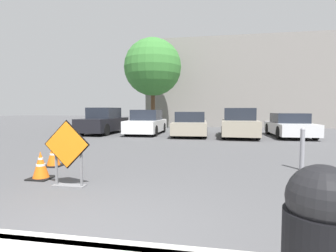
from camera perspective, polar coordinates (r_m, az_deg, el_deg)
The scene contains 14 objects.
ground_plane at distance 12.70m, azimuth 2.62°, elevation -3.36°, with size 96.00×96.00×0.00m, color #4C4C4F.
curb_lip at distance 3.33m, azimuth -22.28°, elevation -22.91°, with size 26.12×0.20×0.14m.
road_closed_sign at distance 5.58m, azimuth -21.09°, elevation -5.08°, with size 0.97×0.20×1.34m.
traffic_cone_nearest at distance 6.53m, azimuth -25.97°, elevation -7.74°, with size 0.48×0.48×0.61m.
traffic_cone_second at distance 7.82m, azimuth -23.68°, elevation -5.71°, with size 0.47×0.47×0.65m.
parked_car_nearest at distance 17.24m, azimuth -13.83°, elevation 0.91°, with size 1.90×4.43×1.66m.
parked_car_second at distance 16.47m, azimuth -4.71°, elevation 0.66°, with size 1.92×4.21×1.52m.
parked_car_third at distance 15.49m, azimuth 4.83°, elevation 0.30°, with size 2.09×4.31×1.41m.
parked_car_fourth at distance 15.31m, azimuth 15.23°, elevation 0.50°, with size 2.06×4.54×1.62m.
parked_car_fifth at distance 16.25m, azimuth 24.91°, elevation 0.06°, with size 1.98×4.43×1.33m.
trash_bin at distance 2.21m, azimuth 30.32°, elevation -20.46°, with size 0.50×0.50×1.03m.
bollard_nearest at distance 7.48m, azimuth 27.19°, elevation -4.24°, with size 0.12×0.12×1.09m.
building_facade_backdrop at distance 25.83m, azimuth 14.08°, elevation 8.80°, with size 15.89×5.00×7.85m.
street_tree_behind_lot at distance 20.78m, azimuth -3.34°, elevation 12.65°, with size 4.43×4.43×7.03m.
Camera 1 is at (1.62, -2.51, 1.54)m, focal length 28.00 mm.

